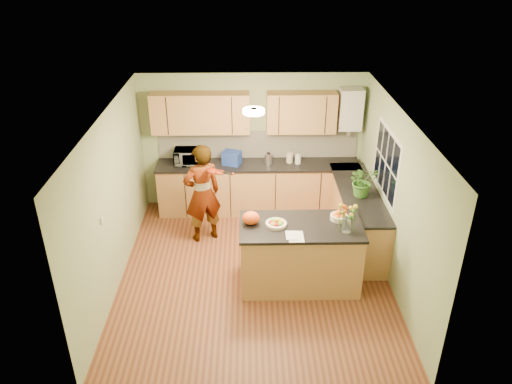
{
  "coord_description": "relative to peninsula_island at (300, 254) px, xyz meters",
  "views": [
    {
      "loc": [
        -0.08,
        -6.21,
        4.6
      ],
      "look_at": [
        0.04,
        0.5,
        1.12
      ],
      "focal_mm": 35.0,
      "sensor_mm": 36.0,
      "label": 1
    }
  ],
  "objects": [
    {
      "name": "right_counter",
      "position": [
        1.05,
        1.11,
        -0.02
      ],
      "size": [
        0.62,
        2.24,
        0.94
      ],
      "color": "#B17E47",
      "rests_on": "floor"
    },
    {
      "name": "flower_vase",
      "position": [
        0.6,
        -0.18,
        0.8
      ],
      "size": [
        0.26,
        0.26,
        0.47
      ],
      "rotation": [
        0.0,
        0.0,
        -0.0
      ],
      "color": "silver",
      "rests_on": "peninsula_island"
    },
    {
      "name": "ceiling_lamp",
      "position": [
        -0.65,
        0.56,
        1.97
      ],
      "size": [
        0.3,
        0.3,
        0.07
      ],
      "color": "#FFEABF",
      "rests_on": "ceiling"
    },
    {
      "name": "kettle",
      "position": [
        -0.37,
        2.19,
        0.55
      ],
      "size": [
        0.14,
        0.14,
        0.27
      ],
      "rotation": [
        0.0,
        0.0,
        0.24
      ],
      "color": "silver",
      "rests_on": "back_counter"
    },
    {
      "name": "wall_left",
      "position": [
        -2.65,
        0.26,
        0.76
      ],
      "size": [
        0.02,
        4.5,
        2.5
      ],
      "primitive_type": "cube",
      "color": "#8BA173",
      "rests_on": "floor"
    },
    {
      "name": "wall_back",
      "position": [
        -0.65,
        2.51,
        0.76
      ],
      "size": [
        4.0,
        0.02,
        2.5
      ],
      "primitive_type": "cube",
      "color": "#8BA173",
      "rests_on": "floor"
    },
    {
      "name": "wall_right",
      "position": [
        1.35,
        0.26,
        0.76
      ],
      "size": [
        0.02,
        4.5,
        2.5
      ],
      "primitive_type": "cube",
      "color": "#8BA173",
      "rests_on": "floor"
    },
    {
      "name": "jar_white",
      "position": [
        0.16,
        2.21,
        0.53
      ],
      "size": [
        0.14,
        0.14,
        0.16
      ],
      "primitive_type": "cylinder",
      "rotation": [
        0.0,
        0.0,
        -0.42
      ],
      "color": "silver",
      "rests_on": "back_counter"
    },
    {
      "name": "floor",
      "position": [
        -0.65,
        0.26,
        -0.49
      ],
      "size": [
        4.5,
        4.5,
        0.0
      ],
      "primitive_type": "plane",
      "color": "#5C2E1A",
      "rests_on": "ground"
    },
    {
      "name": "blue_box",
      "position": [
        -1.02,
        2.19,
        0.57
      ],
      "size": [
        0.37,
        0.32,
        0.25
      ],
      "primitive_type": "cube",
      "rotation": [
        0.0,
        0.0,
        -0.37
      ],
      "color": "navy",
      "rests_on": "back_counter"
    },
    {
      "name": "light_switch",
      "position": [
        -2.64,
        -0.34,
        0.81
      ],
      "size": [
        0.02,
        0.09,
        0.09
      ],
      "primitive_type": "cube",
      "color": "silver",
      "rests_on": "wall_left"
    },
    {
      "name": "fruit_dish",
      "position": [
        -0.35,
        0.0,
        0.53
      ],
      "size": [
        0.3,
        0.3,
        0.1
      ],
      "color": "beige",
      "rests_on": "peninsula_island"
    },
    {
      "name": "splashback",
      "position": [
        -0.55,
        2.5,
        0.71
      ],
      "size": [
        3.6,
        0.02,
        0.52
      ],
      "primitive_type": "cube",
      "color": "white",
      "rests_on": "back_counter"
    },
    {
      "name": "upper_cabinets",
      "position": [
        -0.83,
        2.34,
        1.36
      ],
      "size": [
        3.2,
        0.34,
        0.7
      ],
      "color": "#B17E47",
      "rests_on": "wall_back"
    },
    {
      "name": "violin",
      "position": [
        -1.28,
        1.02,
        0.87
      ],
      "size": [
        0.57,
        0.49,
        0.14
      ],
      "primitive_type": null,
      "rotation": [
        0.17,
        0.0,
        -0.61
      ],
      "color": "#541605",
      "rests_on": "violinist"
    },
    {
      "name": "orange_bag",
      "position": [
        -0.7,
        0.05,
        0.59
      ],
      "size": [
        0.27,
        0.23,
        0.19
      ],
      "primitive_type": "ellipsoid",
      "rotation": [
        0.0,
        0.0,
        -0.11
      ],
      "color": "#EB4B13",
      "rests_on": "peninsula_island"
    },
    {
      "name": "papers",
      "position": [
        -0.1,
        -0.3,
        0.5
      ],
      "size": [
        0.21,
        0.28,
        0.01
      ],
      "primitive_type": "cube",
      "color": "silver",
      "rests_on": "peninsula_island"
    },
    {
      "name": "back_counter",
      "position": [
        -0.55,
        2.21,
        -0.02
      ],
      "size": [
        3.64,
        0.62,
        0.94
      ],
      "color": "#B17E47",
      "rests_on": "floor"
    },
    {
      "name": "ceiling",
      "position": [
        -0.65,
        0.26,
        2.01
      ],
      "size": [
        4.0,
        4.5,
        0.02
      ],
      "primitive_type": "cube",
      "color": "white",
      "rests_on": "wall_back"
    },
    {
      "name": "potted_plant",
      "position": [
        1.05,
        0.96,
        0.7
      ],
      "size": [
        0.52,
        0.47,
        0.51
      ],
      "primitive_type": "imported",
      "rotation": [
        0.0,
        0.0,
        0.18
      ],
      "color": "#3A6F25",
      "rests_on": "right_counter"
    },
    {
      "name": "jar_cream",
      "position": [
        0.01,
        2.26,
        0.53
      ],
      "size": [
        0.12,
        0.12,
        0.17
      ],
      "primitive_type": "cylinder",
      "rotation": [
        0.0,
        0.0,
        0.07
      ],
      "color": "beige",
      "rests_on": "back_counter"
    },
    {
      "name": "microwave",
      "position": [
        -1.79,
        2.23,
        0.58
      ],
      "size": [
        0.5,
        0.34,
        0.28
      ],
      "primitive_type": "imported",
      "rotation": [
        0.0,
        0.0,
        -0.0
      ],
      "color": "silver",
      "rests_on": "back_counter"
    },
    {
      "name": "wall_front",
      "position": [
        -0.65,
        -1.99,
        0.76
      ],
      "size": [
        4.0,
        0.02,
        2.5
      ],
      "primitive_type": "cube",
      "color": "#8BA173",
      "rests_on": "floor"
    },
    {
      "name": "boiler",
      "position": [
        1.05,
        2.35,
        1.4
      ],
      "size": [
        0.4,
        0.3,
        0.86
      ],
      "color": "silver",
      "rests_on": "wall_back"
    },
    {
      "name": "orange_bowl",
      "position": [
        0.55,
        0.15,
        0.55
      ],
      "size": [
        0.25,
        0.25,
        0.14
      ],
      "color": "beige",
      "rests_on": "peninsula_island"
    },
    {
      "name": "peninsula_island",
      "position": [
        0.0,
        0.0,
        0.0
      ],
      "size": [
        1.72,
        0.88,
        0.99
      ],
      "color": "#B17E47",
      "rests_on": "floor"
    },
    {
      "name": "window_right",
      "position": [
        1.34,
        0.86,
        1.06
      ],
      "size": [
        0.01,
        1.3,
        1.05
      ],
      "color": "silver",
      "rests_on": "wall_right"
    },
    {
      "name": "violinist",
      "position": [
        -1.48,
        1.24,
        0.36
      ],
      "size": [
        0.73,
        0.63,
        1.7
      ],
      "primitive_type": "imported",
      "rotation": [
        0.0,
        0.0,
        3.57
      ],
      "color": "tan",
      "rests_on": "floor"
    }
  ]
}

